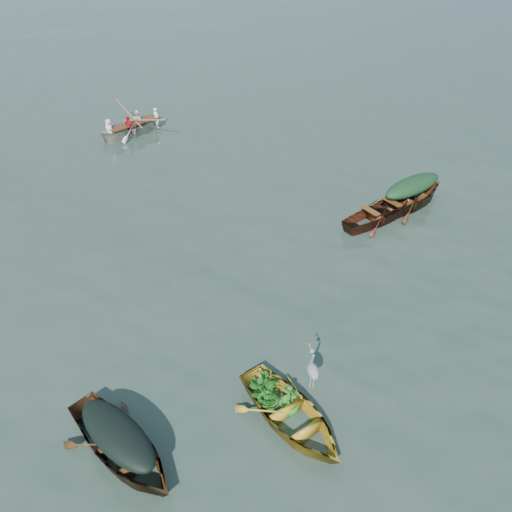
# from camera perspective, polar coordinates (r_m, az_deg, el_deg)

# --- Properties ---
(ground) EXTENTS (140.00, 140.00, 0.00)m
(ground) POSITION_cam_1_polar(r_m,az_deg,el_deg) (12.51, 4.77, -6.28)
(ground) COLOR #304338
(ground) RESTS_ON ground
(yellow_dinghy) EXTENTS (2.74, 3.61, 0.90)m
(yellow_dinghy) POSITION_cam_1_polar(r_m,az_deg,el_deg) (10.29, 3.94, -18.49)
(yellow_dinghy) COLOR gold
(yellow_dinghy) RESTS_ON ground
(dark_covered_boat) EXTENTS (3.23, 3.79, 0.92)m
(dark_covered_boat) POSITION_cam_1_polar(r_m,az_deg,el_deg) (10.18, -14.97, -21.10)
(dark_covered_boat) COLOR #4A2A11
(dark_covered_boat) RESTS_ON ground
(green_tarp_boat) EXTENTS (4.70, 3.29, 1.07)m
(green_tarp_boat) POSITION_cam_1_polar(r_m,az_deg,el_deg) (17.46, 17.03, 5.41)
(green_tarp_boat) COLOR #4D2612
(green_tarp_boat) RESTS_ON ground
(open_wooden_boat) EXTENTS (4.13, 2.75, 0.90)m
(open_wooden_boat) POSITION_cam_1_polar(r_m,az_deg,el_deg) (16.40, 13.85, 3.94)
(open_wooden_boat) COLOR #582516
(open_wooden_boat) RESTS_ON ground
(rowed_boat) EXTENTS (4.15, 3.43, 0.99)m
(rowed_boat) POSITION_cam_1_polar(r_m,az_deg,el_deg) (23.04, -13.66, 13.39)
(rowed_boat) COLOR silver
(rowed_boat) RESTS_ON ground
(dark_tarp_cover) EXTENTS (1.78, 2.08, 0.40)m
(dark_tarp_cover) POSITION_cam_1_polar(r_m,az_deg,el_deg) (9.65, -15.59, -18.92)
(dark_tarp_cover) COLOR black
(dark_tarp_cover) RESTS_ON dark_covered_boat
(green_tarp_cover) EXTENTS (2.59, 1.81, 0.52)m
(green_tarp_cover) POSITION_cam_1_polar(r_m,az_deg,el_deg) (17.09, 17.49, 7.72)
(green_tarp_cover) COLOR #193E1D
(green_tarp_cover) RESTS_ON green_tarp_boat
(thwart_benches) EXTENTS (2.12, 1.49, 0.04)m
(thwart_benches) POSITION_cam_1_polar(r_m,az_deg,el_deg) (16.17, 14.08, 5.35)
(thwart_benches) COLOR #563314
(thwart_benches) RESTS_ON open_wooden_boat
(heron) EXTENTS (0.43, 0.48, 0.92)m
(heron) POSITION_cam_1_polar(r_m,az_deg,el_deg) (9.85, 6.48, -13.55)
(heron) COLOR gray
(heron) RESTS_ON yellow_dinghy
(dinghy_weeds) EXTENTS (1.02, 1.12, 0.60)m
(dinghy_weeds) POSITION_cam_1_polar(r_m,az_deg,el_deg) (9.97, 2.14, -13.86)
(dinghy_weeds) COLOR #1D6E1C
(dinghy_weeds) RESTS_ON yellow_dinghy
(rowers) EXTENTS (3.05, 2.61, 0.76)m
(rowers) POSITION_cam_1_polar(r_m,az_deg,el_deg) (22.74, -13.97, 15.42)
(rowers) COLOR white
(rowers) RESTS_ON rowed_boat
(oars) EXTENTS (1.98, 2.47, 0.06)m
(oars) POSITION_cam_1_polar(r_m,az_deg,el_deg) (22.86, -13.85, 14.60)
(oars) COLOR #9C5D3B
(oars) RESTS_ON rowed_boat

